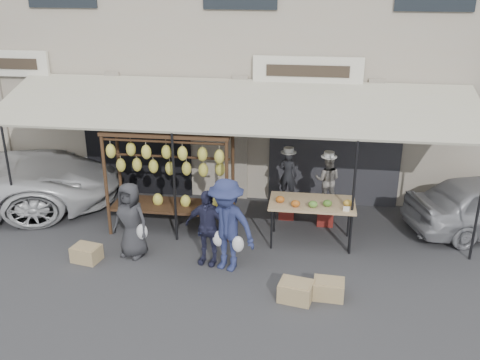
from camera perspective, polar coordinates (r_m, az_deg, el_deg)
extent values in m
plane|color=#2D2D30|center=(10.04, -2.74, -9.79)|extent=(90.00, 90.00, 0.00)
cube|color=#A09888|center=(15.09, 1.65, 15.11)|extent=(24.00, 6.00, 7.00)
cube|color=#232328|center=(12.52, 10.04, 2.81)|extent=(3.00, 0.10, 2.50)
cube|color=black|center=(13.18, -10.85, 3.71)|extent=(2.60, 0.10, 2.50)
cube|color=silver|center=(11.98, 7.24, 11.51)|extent=(2.40, 0.10, 0.60)
cube|color=silver|center=(13.95, -23.51, 11.37)|extent=(2.00, 0.10, 0.60)
cube|color=#BBB3A0|center=(11.14, -0.82, 8.01)|extent=(10.00, 2.34, 0.63)
cylinder|color=black|center=(12.07, -23.30, 0.06)|extent=(0.05, 0.05, 2.30)
cylinder|color=black|center=(10.72, -7.00, -0.89)|extent=(0.05, 0.05, 2.30)
cylinder|color=black|center=(10.42, 11.97, -1.89)|extent=(0.05, 0.05, 2.30)
cylinder|color=black|center=(10.86, 24.15, -2.44)|extent=(0.05, 0.05, 2.30)
cylinder|color=black|center=(11.24, -14.10, -0.59)|extent=(0.07, 0.07, 2.20)
cylinder|color=black|center=(10.59, -1.41, -1.31)|extent=(0.07, 0.07, 2.20)
cylinder|color=black|center=(11.93, -12.72, 0.86)|extent=(0.07, 0.07, 2.20)
cylinder|color=black|center=(11.32, -0.76, 0.26)|extent=(0.07, 0.07, 2.20)
cube|color=black|center=(10.84, -7.68, 5.24)|extent=(2.60, 0.90, 0.07)
cylinder|color=black|center=(10.55, -8.15, 4.07)|extent=(2.50, 0.05, 0.05)
cylinder|color=black|center=(11.20, -7.19, 5.16)|extent=(2.50, 0.05, 0.05)
cylinder|color=black|center=(11.01, -7.54, 2.49)|extent=(2.50, 0.05, 0.05)
cube|color=black|center=(11.42, -7.27, -2.72)|extent=(2.50, 0.80, 0.05)
ellipsoid|color=#E0D451|center=(10.98, -13.62, 3.02)|extent=(0.20, 0.18, 0.30)
ellipsoid|color=#E0D451|center=(10.98, -11.56, 3.26)|extent=(0.20, 0.18, 0.30)
ellipsoid|color=#E0D451|center=(10.73, -9.97, 2.96)|extent=(0.20, 0.18, 0.30)
ellipsoid|color=#E0D451|center=(10.77, -7.86, 2.98)|extent=(0.20, 0.18, 0.30)
ellipsoid|color=#E0D451|center=(10.53, -6.16, 2.84)|extent=(0.20, 0.18, 0.30)
ellipsoid|color=#E0D451|center=(10.61, -4.03, 2.77)|extent=(0.20, 0.18, 0.30)
ellipsoid|color=#E0D451|center=(10.40, -2.22, 2.48)|extent=(0.20, 0.18, 0.30)
ellipsoid|color=#E0D451|center=(11.40, -12.58, 1.57)|extent=(0.20, 0.18, 0.30)
ellipsoid|color=#E0D451|center=(11.28, -10.93, 1.62)|extent=(0.20, 0.18, 0.30)
ellipsoid|color=#E0D451|center=(11.18, -9.22, 1.45)|extent=(0.20, 0.18, 0.30)
ellipsoid|color=#E0D451|center=(11.10, -7.48, 1.24)|extent=(0.20, 0.18, 0.30)
ellipsoid|color=#E0D451|center=(11.01, -5.72, 1.22)|extent=(0.20, 0.18, 0.30)
ellipsoid|color=#E0D451|center=(10.94, -3.93, 1.07)|extent=(0.20, 0.18, 0.30)
ellipsoid|color=#E0D451|center=(10.86, -2.13, 1.17)|extent=(0.20, 0.18, 0.30)
cube|color=tan|center=(10.75, 7.70, -2.46)|extent=(1.70, 0.90, 0.05)
cylinder|color=black|center=(10.63, 3.38, -5.27)|extent=(0.04, 0.04, 0.85)
cylinder|color=black|center=(10.64, 11.72, -5.69)|extent=(0.04, 0.04, 0.85)
cylinder|color=black|center=(11.29, 3.69, -3.58)|extent=(0.04, 0.04, 0.85)
cylinder|color=black|center=(11.30, 11.52, -3.97)|extent=(0.04, 0.04, 0.85)
ellipsoid|color=#B25919|center=(10.62, 4.31, -2.07)|extent=(0.18, 0.14, 0.14)
ellipsoid|color=#B25919|center=(10.46, 5.94, -2.52)|extent=(0.18, 0.14, 0.14)
ellipsoid|color=#598C33|center=(10.47, 7.79, -2.58)|extent=(0.18, 0.14, 0.14)
ellipsoid|color=#477226|center=(10.55, 9.31, -2.47)|extent=(0.18, 0.14, 0.14)
ellipsoid|color=gold|center=(10.63, 11.43, -2.42)|extent=(0.18, 0.14, 0.14)
imported|color=black|center=(11.71, 5.12, 0.54)|extent=(0.45, 0.35, 1.11)
imported|color=slate|center=(11.50, 9.31, 0.00)|extent=(0.59, 0.49, 1.11)
imported|color=#2C2C30|center=(10.44, -11.56, -4.22)|extent=(0.84, 0.67, 1.51)
imported|color=#242540|center=(10.00, -3.54, -5.06)|extent=(0.93, 0.53, 1.49)
imported|color=navy|center=(9.73, -1.46, -4.85)|extent=(1.31, 1.01, 1.78)
cube|color=maroon|center=(12.02, 5.00, -2.97)|extent=(0.34, 0.34, 0.47)
cube|color=maroon|center=(11.81, 9.08, -3.59)|extent=(0.42, 0.42, 0.49)
cube|color=tan|center=(9.25, 5.96, -11.71)|extent=(0.62, 0.52, 0.33)
cube|color=tan|center=(9.40, 9.43, -11.39)|extent=(0.54, 0.42, 0.31)
cube|color=tan|center=(10.73, -16.05, -7.53)|extent=(0.57, 0.48, 0.30)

